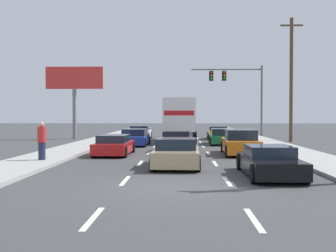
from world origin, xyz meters
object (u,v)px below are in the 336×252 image
car_green (222,137)px  pedestrian_near_corner (42,141)px  utility_pole_mid (291,78)px  roadside_billboard (74,86)px  car_red (114,145)px  box_truck (180,117)px  car_white (140,133)px  car_maroon (177,142)px  traffic_signal_mast (233,83)px  car_orange (240,143)px  car_black (269,162)px  car_yellow (218,133)px  car_blue (135,138)px  car_tan (176,154)px

car_green → pedestrian_near_corner: pedestrian_near_corner is taller
utility_pole_mid → roadside_billboard: size_ratio=1.52×
car_red → box_truck: size_ratio=0.51×
car_white → car_green: (6.74, -6.35, -0.02)m
car_maroon → traffic_signal_mast: 18.50m
car_orange → box_truck: bearing=107.1°
car_green → car_black: 16.02m
car_red → car_orange: 6.97m
car_white → car_orange: (7.00, -14.24, 0.06)m
car_yellow → traffic_signal_mast: 6.99m
car_blue → roadside_billboard: size_ratio=0.61×
car_orange → traffic_signal_mast: 19.63m
car_white → roadside_billboard: (-6.01, 0.10, 4.28)m
car_red → car_black: 10.21m
car_tan → car_black: (3.35, -2.55, -0.05)m
car_blue → utility_pole_mid: size_ratio=0.40×
traffic_signal_mast → car_white: bearing=-152.3°
utility_pole_mid → car_maroon: bearing=-136.1°
car_red → pedestrian_near_corner: 4.68m
car_white → car_red: bearing=-89.8°
car_red → car_green: (6.68, 8.42, 0.02)m
car_orange → utility_pole_mid: (5.61, 10.77, 4.51)m
car_maroon → car_yellow: car_maroon is taller
car_tan → box_truck: bearing=89.6°
car_blue → traffic_signal_mast: traffic_signal_mast is taller
car_green → car_white: bearing=136.7°
traffic_signal_mast → car_green: bearing=-101.3°
car_maroon → car_yellow: (3.56, 12.36, -0.01)m
car_maroon → car_green: bearing=61.0°
box_truck → utility_pole_mid: 9.49m
car_black → car_white: bearing=107.1°
car_white → car_blue: size_ratio=1.15×
car_yellow → car_green: (-0.27, -6.43, -0.00)m
car_red → car_yellow: car_yellow is taller
car_tan → utility_pole_mid: utility_pole_mid is taller
car_yellow → car_orange: (-0.01, -14.32, 0.09)m
car_blue → car_black: car_blue is taller
car_red → car_tan: 6.13m
car_tan → car_green: size_ratio=0.97×
car_yellow → car_black: car_yellow is taller
car_yellow → car_orange: 14.32m
car_tan → roadside_billboard: 22.50m
car_red → car_yellow: bearing=64.9°
car_red → box_truck: (3.59, 11.43, 1.49)m
box_truck → car_maroon: size_ratio=1.79×
car_blue → car_tan: size_ratio=0.98×
car_white → car_green: 9.26m
car_white → traffic_signal_mast: (8.94, 4.70, 4.85)m
car_blue → car_orange: size_ratio=0.89×
car_blue → roadside_billboard: roadside_billboard is taller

